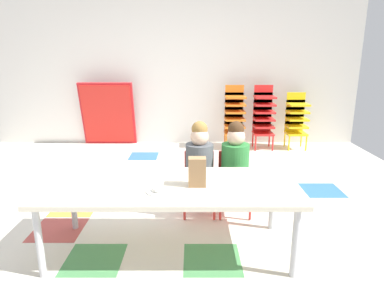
% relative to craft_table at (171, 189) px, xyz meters
% --- Properties ---
extents(ground_plane, '(6.27, 5.37, 0.02)m').
position_rel_craft_table_xyz_m(ground_plane, '(-0.13, 0.76, -0.53)').
color(ground_plane, silver).
extents(back_wall, '(6.27, 0.10, 2.79)m').
position_rel_craft_table_xyz_m(back_wall, '(-0.13, 3.44, 0.88)').
color(back_wall, beige).
rests_on(back_wall, ground_plane).
extents(craft_table, '(1.92, 0.79, 0.56)m').
position_rel_craft_table_xyz_m(craft_table, '(0.00, 0.00, 0.00)').
color(craft_table, beige).
rests_on(craft_table, ground_plane).
extents(seated_child_near_camera, '(0.32, 0.31, 0.92)m').
position_rel_craft_table_xyz_m(seated_child_near_camera, '(0.24, 0.63, 0.04)').
color(seated_child_near_camera, red).
rests_on(seated_child_near_camera, ground_plane).
extents(seated_child_middle_seat, '(0.34, 0.34, 0.92)m').
position_rel_craft_table_xyz_m(seated_child_middle_seat, '(0.58, 0.63, 0.04)').
color(seated_child_middle_seat, red).
rests_on(seated_child_middle_seat, ground_plane).
extents(kid_chair_orange_stack, '(0.32, 0.30, 1.04)m').
position_rel_craft_table_xyz_m(kid_chair_orange_stack, '(0.87, 3.04, 0.06)').
color(kid_chair_orange_stack, orange).
rests_on(kid_chair_orange_stack, ground_plane).
extents(kid_chair_red_stack, '(0.32, 0.30, 1.04)m').
position_rel_craft_table_xyz_m(kid_chair_red_stack, '(1.34, 3.04, 0.06)').
color(kid_chair_red_stack, red).
rests_on(kid_chair_red_stack, ground_plane).
extents(kid_chair_yellow_stack, '(0.32, 0.30, 0.92)m').
position_rel_craft_table_xyz_m(kid_chair_yellow_stack, '(1.89, 3.04, 0.00)').
color(kid_chair_yellow_stack, yellow).
rests_on(kid_chair_yellow_stack, ground_plane).
extents(folded_activity_table, '(0.90, 0.29, 1.09)m').
position_rel_craft_table_xyz_m(folded_activity_table, '(-1.26, 3.24, 0.02)').
color(folded_activity_table, red).
rests_on(folded_activity_table, ground_plane).
extents(paper_bag_brown, '(0.13, 0.09, 0.22)m').
position_rel_craft_table_xyz_m(paper_bag_brown, '(0.21, -0.03, 0.15)').
color(paper_bag_brown, '#9E754C').
rests_on(paper_bag_brown, craft_table).
extents(paper_plate_near_edge, '(0.18, 0.18, 0.01)m').
position_rel_craft_table_xyz_m(paper_plate_near_edge, '(-0.07, -0.15, 0.05)').
color(paper_plate_near_edge, white).
rests_on(paper_plate_near_edge, craft_table).
extents(donut_powdered_on_plate, '(0.10, 0.10, 0.03)m').
position_rel_craft_table_xyz_m(donut_powdered_on_plate, '(-0.07, -0.15, 0.06)').
color(donut_powdered_on_plate, white).
rests_on(donut_powdered_on_plate, craft_table).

